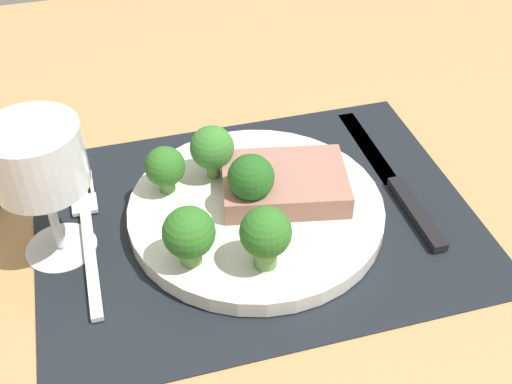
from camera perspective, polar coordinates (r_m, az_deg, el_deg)
ground_plane at (r=62.14cm, az=-0.00°, el=-3.41°), size 140.00×110.00×3.00cm
placemat at (r=61.00cm, az=-0.00°, el=-2.30°), size 40.62×30.63×0.30cm
plate at (r=60.36cm, az=-0.00°, el=-1.64°), size 23.81×23.81×1.60cm
steak at (r=60.36cm, az=2.53°, el=0.78°), size 12.90×10.35×2.31cm
broccoli_center at (r=51.99cm, az=0.85°, el=-3.75°), size 4.30×4.30×5.85cm
broccoli_front_edge at (r=61.07cm, az=-3.91°, el=3.89°), size 4.22×4.22×5.53cm
broccoli_near_steak at (r=60.25cm, az=-8.04°, el=2.17°), size 3.79×3.79×4.71cm
broccoli_near_fork at (r=57.02cm, az=-0.45°, el=1.12°), size 4.22×4.22×5.87cm
broccoli_back_left at (r=52.74cm, az=-5.95°, el=-3.69°), size 4.40×4.40×5.51cm
fork at (r=60.69cm, az=-14.61°, el=-3.74°), size 2.40×19.20×0.50cm
knife at (r=65.50cm, az=12.26°, el=0.68°), size 1.80×23.00×0.80cm
wine_glass at (r=54.73cm, az=-18.68°, el=2.32°), size 7.78×7.78×13.20cm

